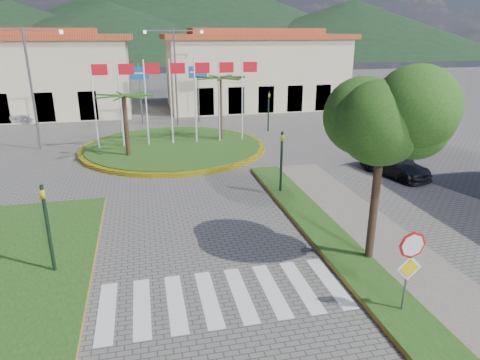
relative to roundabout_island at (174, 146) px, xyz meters
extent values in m
cube|color=gray|center=(6.00, -20.00, -0.10)|extent=(4.00, 28.00, 0.15)
cube|color=#1C4413|center=(4.80, -20.00, -0.09)|extent=(1.60, 28.00, 0.18)
cube|color=#1C4413|center=(-6.50, -16.00, -0.09)|extent=(5.00, 14.00, 0.18)
cube|color=silver|center=(0.00, -18.00, -0.17)|extent=(8.00, 3.00, 0.01)
cylinder|color=yellow|center=(0.00, 0.00, -0.06)|extent=(12.70, 12.70, 0.24)
cylinder|color=#1C4413|center=(0.00, 0.00, -0.03)|extent=(12.00, 12.00, 0.30)
cylinder|color=black|center=(-3.00, -2.00, 1.85)|extent=(0.28, 0.28, 4.05)
cylinder|color=black|center=(3.50, 1.00, 2.16)|extent=(0.28, 0.28, 4.68)
cylinder|color=silver|center=(-5.00, 0.50, 2.82)|extent=(0.10, 0.10, 6.00)
cube|color=red|center=(-4.45, 0.50, 5.22)|extent=(1.00, 0.03, 0.70)
cylinder|color=silver|center=(-3.34, 0.50, 2.82)|extent=(0.10, 0.10, 6.00)
cube|color=red|center=(-2.79, 0.50, 5.22)|extent=(1.00, 0.03, 0.70)
cylinder|color=silver|center=(-1.67, 0.50, 2.82)|extent=(0.10, 0.10, 6.00)
cube|color=red|center=(-1.12, 0.50, 5.22)|extent=(1.00, 0.03, 0.70)
cylinder|color=silver|center=(0.00, 0.50, 2.82)|extent=(0.10, 0.10, 6.00)
cube|color=red|center=(0.55, 0.50, 5.22)|extent=(1.00, 0.03, 0.70)
cylinder|color=silver|center=(1.66, 0.50, 2.82)|extent=(0.10, 0.10, 6.00)
cube|color=red|center=(2.21, 0.50, 5.22)|extent=(1.00, 0.03, 0.70)
cylinder|color=silver|center=(3.33, 0.50, 2.82)|extent=(0.10, 0.10, 6.00)
cube|color=red|center=(3.88, 0.50, 5.22)|extent=(1.00, 0.03, 0.70)
cylinder|color=silver|center=(5.00, 0.50, 2.82)|extent=(0.10, 0.10, 6.00)
cube|color=red|center=(5.55, 0.50, 5.22)|extent=(1.00, 0.03, 0.70)
cylinder|color=slate|center=(4.90, -20.00, 1.07)|extent=(0.07, 0.07, 2.50)
cylinder|color=red|center=(4.90, -20.05, 2.07)|extent=(0.80, 0.03, 0.80)
cube|color=yellow|center=(4.90, -20.06, 1.37)|extent=(0.78, 0.03, 0.78)
cylinder|color=black|center=(5.50, -17.00, 2.02)|extent=(0.28, 0.28, 4.40)
ellipsoid|color=#1C4813|center=(5.50, -17.00, 5.02)|extent=(3.60, 3.60, 3.20)
cylinder|color=black|center=(-5.20, -15.50, 1.42)|extent=(0.12, 0.12, 3.20)
imported|color=#BF9D11|center=(-5.20, -15.50, 2.42)|extent=(0.15, 0.18, 0.90)
cylinder|color=black|center=(4.50, -10.00, 1.42)|extent=(0.12, 0.12, 3.20)
imported|color=#BF9D11|center=(4.50, -10.00, 2.42)|extent=(0.15, 0.18, 0.90)
cylinder|color=black|center=(8.00, 4.00, 1.42)|extent=(0.12, 0.12, 3.20)
imported|color=#BF9D11|center=(8.00, 4.00, 2.42)|extent=(0.18, 0.15, 0.90)
cylinder|color=slate|center=(-2.00, 9.00, 2.42)|extent=(0.12, 0.12, 5.20)
cube|color=#1051B5|center=(-2.00, 8.94, 4.22)|extent=(1.60, 0.05, 1.00)
cylinder|color=slate|center=(3.00, 9.00, 2.42)|extent=(0.12, 0.12, 5.20)
cube|color=#1051B5|center=(3.00, 8.94, 4.22)|extent=(1.60, 0.05, 1.00)
cylinder|color=slate|center=(1.00, 8.00, 3.82)|extent=(0.16, 0.16, 8.00)
cube|color=slate|center=(-0.20, 8.00, 7.62)|extent=(2.40, 0.08, 0.08)
cube|color=slate|center=(2.20, 8.00, 7.62)|extent=(2.40, 0.08, 0.08)
cylinder|color=slate|center=(-9.00, 2.00, 3.82)|extent=(0.16, 0.16, 8.00)
cube|color=slate|center=(-10.20, 2.00, 7.62)|extent=(2.40, 0.08, 0.08)
cube|color=slate|center=(-7.80, 2.00, 7.62)|extent=(2.40, 0.08, 0.08)
cube|color=beige|center=(-14.00, 16.00, 3.32)|extent=(22.00, 9.00, 7.00)
cube|color=#A92C20|center=(-14.00, 16.00, 7.07)|extent=(23.32, 9.54, 0.50)
cube|color=#A92C20|center=(-14.00, 16.00, 7.57)|extent=(16.50, 4.95, 0.60)
cube|color=beige|center=(10.00, 16.00, 3.32)|extent=(18.00, 9.00, 7.00)
cube|color=#A92C20|center=(10.00, 16.00, 7.07)|extent=(19.08, 9.54, 0.50)
cube|color=#A92C20|center=(10.00, 16.00, 7.57)|extent=(13.50, 4.95, 0.60)
cone|color=black|center=(15.00, 138.00, 14.82)|extent=(180.00, 180.00, 30.00)
cone|color=black|center=(70.00, 113.00, 8.82)|extent=(120.00, 120.00, 18.00)
cone|color=black|center=(-10.00, 108.00, 7.82)|extent=(110.00, 110.00, 16.00)
imported|color=silver|center=(-13.36, 12.52, 0.48)|extent=(4.82, 2.44, 1.31)
imported|color=black|center=(-4.74, 14.22, 0.43)|extent=(3.84, 2.60, 1.21)
imported|color=black|center=(6.41, 14.85, 0.45)|extent=(4.02, 2.74, 1.25)
imported|color=black|center=(11.71, -8.59, 0.46)|extent=(2.94, 4.72, 1.28)
camera|label=1|loc=(-1.97, -29.08, 7.53)|focal=32.00mm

